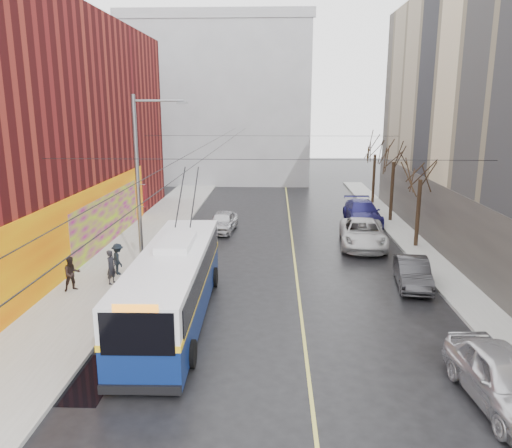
{
  "coord_description": "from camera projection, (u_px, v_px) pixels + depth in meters",
  "views": [
    {
      "loc": [
        0.37,
        -13.75,
        8.46
      ],
      "look_at": [
        -0.53,
        9.5,
        2.94
      ],
      "focal_mm": 35.0,
      "sensor_mm": 36.0,
      "label": 1
    }
  ],
  "objects": [
    {
      "name": "ground",
      "position": [
        261.0,
        388.0,
        15.33
      ],
      "size": [
        140.0,
        140.0,
        0.0
      ],
      "primitive_type": "plane",
      "color": "black",
      "rests_on": "ground"
    },
    {
      "name": "sidewalk_left",
      "position": [
        122.0,
        263.0,
        27.29
      ],
      "size": [
        4.0,
        60.0,
        0.15
      ],
      "primitive_type": "cube",
      "color": "gray",
      "rests_on": "ground"
    },
    {
      "name": "sidewalk_right",
      "position": [
        436.0,
        267.0,
        26.64
      ],
      "size": [
        2.0,
        60.0,
        0.15
      ],
      "primitive_type": "cube",
      "color": "gray",
      "rests_on": "ground"
    },
    {
      "name": "lane_line",
      "position": [
        294.0,
        256.0,
        28.89
      ],
      "size": [
        0.12,
        50.0,
        0.01
      ],
      "primitive_type": "cube",
      "color": "#BFB74C",
      "rests_on": "ground"
    },
    {
      "name": "building_far",
      "position": [
        220.0,
        101.0,
        57.22
      ],
      "size": [
        20.5,
        12.1,
        18.0
      ],
      "color": "gray",
      "rests_on": "ground"
    },
    {
      "name": "streetlight_pole",
      "position": [
        141.0,
        182.0,
        24.17
      ],
      "size": [
        2.65,
        0.6,
        9.0
      ],
      "color": "slate",
      "rests_on": "ground"
    },
    {
      "name": "catenary_wires",
      "position": [
        224.0,
        146.0,
        28.35
      ],
      "size": [
        18.0,
        60.0,
        0.22
      ],
      "color": "black"
    },
    {
      "name": "tree_near",
      "position": [
        422.0,
        167.0,
        29.4
      ],
      "size": [
        3.2,
        3.2,
        6.4
      ],
      "color": "black",
      "rests_on": "ground"
    },
    {
      "name": "tree_mid",
      "position": [
        394.0,
        151.0,
        36.14
      ],
      "size": [
        3.2,
        3.2,
        6.68
      ],
      "color": "black",
      "rests_on": "ground"
    },
    {
      "name": "tree_far",
      "position": [
        376.0,
        145.0,
        42.97
      ],
      "size": [
        3.2,
        3.2,
        6.57
      ],
      "color": "black",
      "rests_on": "ground"
    },
    {
      "name": "puddle",
      "position": [
        82.0,
        379.0,
        15.86
      ],
      "size": [
        2.02,
        3.11,
        0.01
      ],
      "primitive_type": "cube",
      "color": "black",
      "rests_on": "ground"
    },
    {
      "name": "pigeons_flying",
      "position": [
        220.0,
        130.0,
        23.64
      ],
      "size": [
        3.65,
        2.51,
        0.84
      ],
      "color": "slate"
    },
    {
      "name": "trolleybus",
      "position": [
        173.0,
        284.0,
        19.95
      ],
      "size": [
        2.92,
        11.73,
        5.52
      ],
      "rotation": [
        0.0,
        0.0,
        0.02
      ],
      "color": "#0A1C51",
      "rests_on": "ground"
    },
    {
      "name": "parked_car_a",
      "position": [
        504.0,
        378.0,
        14.35
      ],
      "size": [
        2.34,
        4.96,
        1.64
      ],
      "primitive_type": "imported",
      "rotation": [
        0.0,
        0.0,
        0.08
      ],
      "color": "silver",
      "rests_on": "ground"
    },
    {
      "name": "parked_car_b",
      "position": [
        413.0,
        273.0,
        23.88
      ],
      "size": [
        1.93,
        4.27,
        1.36
      ],
      "primitive_type": "imported",
      "rotation": [
        0.0,
        0.0,
        -0.12
      ],
      "color": "#2C2B2E",
      "rests_on": "ground"
    },
    {
      "name": "parked_car_c",
      "position": [
        363.0,
        233.0,
        30.68
      ],
      "size": [
        3.23,
        6.08,
        1.63
      ],
      "primitive_type": "imported",
      "rotation": [
        0.0,
        0.0,
        -0.09
      ],
      "color": "#BABABC",
      "rests_on": "ground"
    },
    {
      "name": "parked_car_d",
      "position": [
        362.0,
        212.0,
        36.74
      ],
      "size": [
        2.39,
        5.73,
        1.65
      ],
      "primitive_type": "imported",
      "rotation": [
        0.0,
        0.0,
        0.01
      ],
      "color": "navy",
      "rests_on": "ground"
    },
    {
      "name": "following_car",
      "position": [
        223.0,
        222.0,
        34.32
      ],
      "size": [
        2.09,
        4.26,
        1.4
      ],
      "primitive_type": "imported",
      "rotation": [
        0.0,
        0.0,
        -0.11
      ],
      "color": "#B4B5B9",
      "rests_on": "ground"
    },
    {
      "name": "pedestrian_a",
      "position": [
        111.0,
        267.0,
        23.77
      ],
      "size": [
        0.56,
        0.69,
        1.66
      ],
      "primitive_type": "imported",
      "rotation": [
        0.0,
        0.0,
        1.28
      ],
      "color": "black",
      "rests_on": "sidewalk_left"
    },
    {
      "name": "pedestrian_b",
      "position": [
        72.0,
        274.0,
        22.88
      ],
      "size": [
        1.0,
        0.96,
        1.62
      ],
      "primitive_type": "imported",
      "rotation": [
        0.0,
        0.0,
        0.66
      ],
      "color": "black",
      "rests_on": "sidewalk_left"
    },
    {
      "name": "pedestrian_c",
      "position": [
        118.0,
        259.0,
        25.11
      ],
      "size": [
        1.04,
        1.19,
        1.6
      ],
      "primitive_type": "imported",
      "rotation": [
        0.0,
        0.0,
        2.11
      ],
      "color": "black",
      "rests_on": "sidewalk_left"
    }
  ]
}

